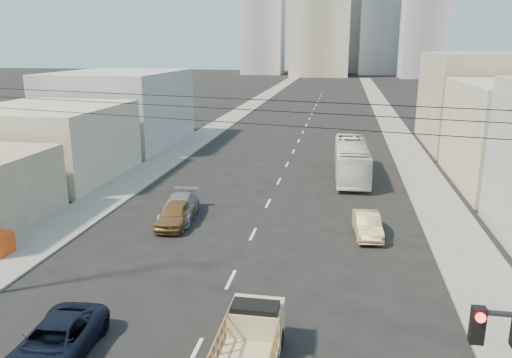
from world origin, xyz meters
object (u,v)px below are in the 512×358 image
(flatbed_pickup, at_px, (251,338))
(sedan_grey, at_px, (179,207))
(city_bus, at_px, (351,159))
(sedan_tan, at_px, (367,225))
(navy_pickup, at_px, (55,342))
(sedan_brown, at_px, (175,214))

(flatbed_pickup, height_order, sedan_grey, flatbed_pickup)
(city_bus, height_order, sedan_tan, city_bus)
(navy_pickup, bearing_deg, sedan_brown, 87.69)
(city_bus, bearing_deg, sedan_brown, -129.85)
(sedan_brown, distance_m, sedan_grey, 1.38)
(flatbed_pickup, relative_size, city_bus, 0.40)
(flatbed_pickup, xyz_separation_m, sedan_brown, (-7.11, 12.92, -0.36))
(city_bus, xyz_separation_m, sedan_grey, (-10.96, -12.41, -0.79))
(navy_pickup, xyz_separation_m, city_bus, (10.52, 27.53, 0.84))
(city_bus, distance_m, sedan_tan, 13.50)
(flatbed_pickup, bearing_deg, sedan_grey, 117.10)
(navy_pickup, height_order, city_bus, city_bus)
(sedan_brown, relative_size, sedan_grey, 0.86)
(flatbed_pickup, bearing_deg, navy_pickup, -172.99)
(city_bus, distance_m, sedan_brown, 17.49)
(sedan_tan, bearing_deg, navy_pickup, -133.59)
(city_bus, height_order, sedan_brown, city_bus)
(flatbed_pickup, height_order, sedan_brown, flatbed_pickup)
(sedan_tan, bearing_deg, sedan_grey, 170.20)
(sedan_tan, bearing_deg, city_bus, 88.73)
(city_bus, height_order, sedan_grey, city_bus)
(navy_pickup, distance_m, sedan_brown, 13.77)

